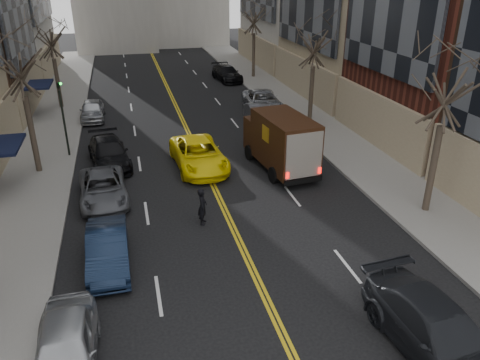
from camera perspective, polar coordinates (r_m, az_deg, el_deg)
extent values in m
cube|color=slate|center=(34.05, -22.10, 5.50)|extent=(4.00, 66.00, 0.15)
cube|color=slate|center=(36.07, 7.57, 8.13)|extent=(4.00, 66.00, 0.15)
cube|color=black|center=(37.44, -23.54, 10.61)|extent=(2.00, 3.00, 0.15)
cube|color=black|center=(37.82, -24.63, 8.89)|extent=(0.20, 3.00, 2.50)
cylinder|color=#382D23|center=(26.81, -23.97, 5.06)|extent=(0.30, 0.30, 4.05)
cylinder|color=#382D23|center=(39.28, -21.32, 10.94)|extent=(0.30, 0.30, 3.69)
cylinder|color=#382D23|center=(22.07, 22.43, 1.23)|extent=(0.30, 0.30, 3.96)
cylinder|color=#382D23|center=(33.70, 8.67, 10.35)|extent=(0.30, 0.30, 3.78)
cylinder|color=#382D23|center=(47.55, 1.66, 14.97)|extent=(0.30, 0.30, 4.14)
cylinder|color=black|center=(28.52, -20.62, 6.44)|extent=(0.12, 0.12, 3.80)
imported|color=black|center=(27.94, -21.34, 11.01)|extent=(0.15, 0.18, 0.90)
sphere|color=#0CE526|center=(27.83, -21.03, 10.90)|extent=(0.14, 0.14, 0.14)
cube|color=black|center=(25.71, 4.87, 2.36)|extent=(2.59, 5.90, 0.27)
cube|color=black|center=(27.18, 3.06, 5.68)|extent=(2.26, 1.74, 1.88)
cube|color=black|center=(24.83, 5.46, 4.72)|extent=(2.62, 4.59, 2.68)
cube|color=black|center=(23.47, 7.71, -0.04)|extent=(2.06, 0.39, 0.27)
cube|color=red|center=(22.91, 5.81, 0.53)|extent=(0.17, 0.07, 0.31)
cube|color=red|center=(23.70, 9.69, 1.15)|extent=(0.17, 0.07, 0.31)
cube|color=gold|center=(24.26, 3.13, 5.65)|extent=(0.13, 0.80, 0.80)
cube|color=gold|center=(25.17, 7.71, 6.18)|extent=(0.13, 0.80, 0.80)
cylinder|color=black|center=(26.93, 1.14, 3.36)|extent=(0.34, 0.88, 0.86)
cylinder|color=black|center=(27.73, 5.20, 3.91)|extent=(0.34, 0.88, 0.86)
cylinder|color=black|center=(24.06, 4.12, 0.61)|extent=(0.34, 0.88, 0.86)
cylinder|color=black|center=(24.95, 8.53, 1.30)|extent=(0.34, 0.88, 0.86)
imported|color=black|center=(14.97, 22.95, -16.71)|extent=(2.62, 5.57, 1.57)
cube|color=black|center=(15.05, 21.62, -13.06)|extent=(0.13, 0.04, 0.09)
cube|color=blue|center=(15.03, 21.68, -13.12)|extent=(0.10, 0.01, 0.06)
imported|color=yellow|center=(25.82, -5.06, 3.11)|extent=(2.83, 5.63, 1.53)
imported|color=black|center=(20.11, -4.60, -3.22)|extent=(0.55, 0.69, 1.66)
imported|color=#ABAEB3|center=(14.30, -20.51, -18.78)|extent=(1.75, 4.28, 1.45)
imported|color=#0F1B31|center=(18.08, -15.82, -8.15)|extent=(1.51, 4.22, 1.39)
imported|color=#52545A|center=(22.98, -16.35, -1.00)|extent=(2.47, 4.80, 1.29)
imported|color=black|center=(27.08, -15.70, 3.18)|extent=(2.63, 5.13, 1.43)
imported|color=#A6A9AE|center=(35.86, -17.57, 8.13)|extent=(1.66, 4.09, 1.39)
imported|color=#46474D|center=(33.00, 2.40, 7.88)|extent=(1.66, 4.28, 1.39)
imported|color=#B8BBC1|center=(36.31, 2.78, 9.55)|extent=(2.98, 5.68, 1.52)
imported|color=black|center=(46.53, -1.60, 12.87)|extent=(2.52, 5.08, 1.42)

